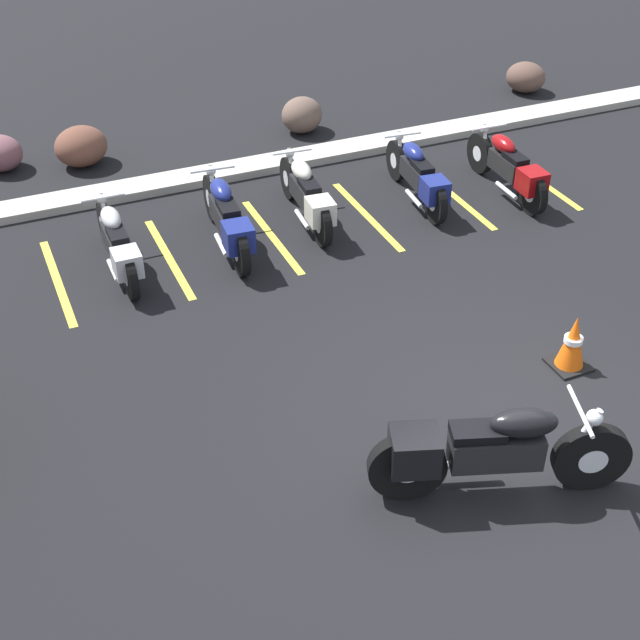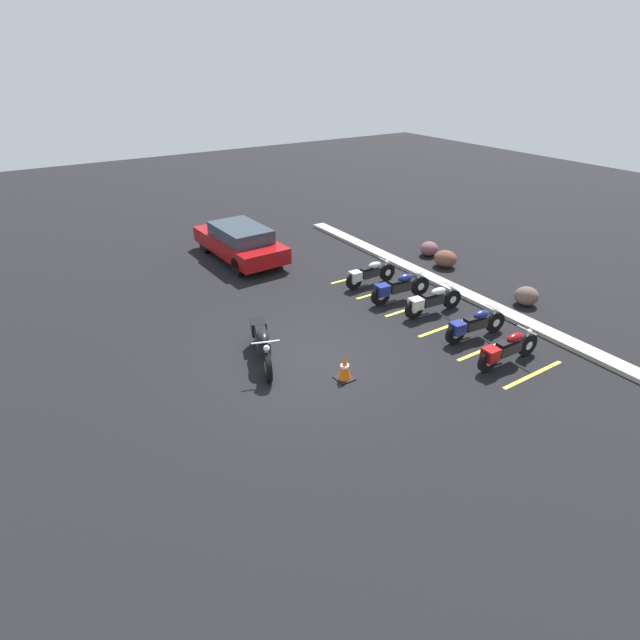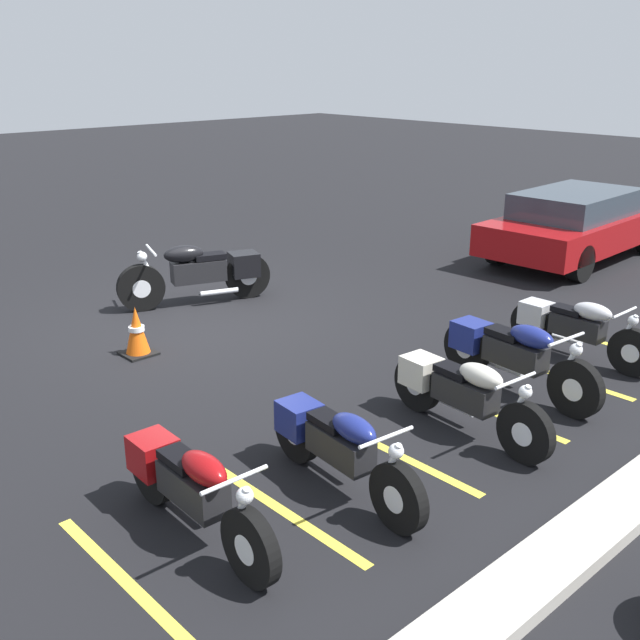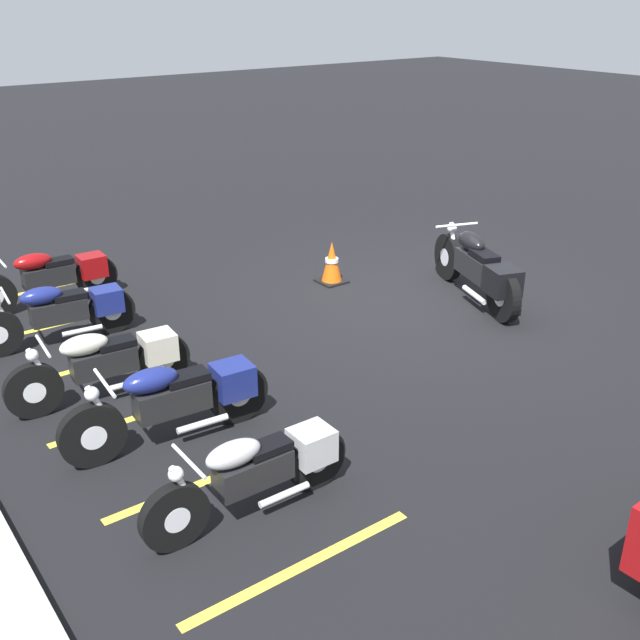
# 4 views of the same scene
# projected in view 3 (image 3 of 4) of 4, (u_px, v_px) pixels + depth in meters

# --- Properties ---
(ground) EXTENTS (60.00, 60.00, 0.00)m
(ground) POSITION_uv_depth(u_px,v_px,m) (198.00, 321.00, 10.72)
(ground) COLOR black
(motorcycle_black_featured) EXTENTS (2.27, 1.04, 0.93)m
(motorcycle_black_featured) POSITION_uv_depth(u_px,v_px,m) (203.00, 272.00, 11.37)
(motorcycle_black_featured) COLOR black
(motorcycle_black_featured) RESTS_ON ground
(parked_bike_0) EXTENTS (0.55, 1.95, 0.77)m
(parked_bike_0) POSITION_uv_depth(u_px,v_px,m) (573.00, 326.00, 9.33)
(parked_bike_0) COLOR black
(parked_bike_0) RESTS_ON ground
(parked_bike_1) EXTENTS (0.60, 2.12, 0.83)m
(parked_bike_1) POSITION_uv_depth(u_px,v_px,m) (511.00, 353.00, 8.38)
(parked_bike_1) COLOR black
(parked_bike_1) RESTS_ON ground
(parked_bike_2) EXTENTS (0.56, 2.00, 0.79)m
(parked_bike_2) POSITION_uv_depth(u_px,v_px,m) (461.00, 392.00, 7.47)
(parked_bike_2) COLOR black
(parked_bike_2) RESTS_ON ground
(parked_bike_3) EXTENTS (0.57, 1.98, 0.78)m
(parked_bike_3) POSITION_uv_depth(u_px,v_px,m) (336.00, 445.00, 6.46)
(parked_bike_3) COLOR black
(parked_bike_3) RESTS_ON ground
(parked_bike_4) EXTENTS (0.56, 2.01, 0.79)m
(parked_bike_4) POSITION_uv_depth(u_px,v_px,m) (189.00, 486.00, 5.83)
(parked_bike_4) COLOR black
(parked_bike_4) RESTS_ON ground
(car_red) EXTENTS (4.37, 1.98, 1.29)m
(car_red) POSITION_uv_depth(u_px,v_px,m) (577.00, 223.00, 13.83)
(car_red) COLOR black
(car_red) RESTS_ON ground
(concrete_curb) EXTENTS (18.00, 0.50, 0.12)m
(concrete_curb) POSITION_uv_depth(u_px,v_px,m) (627.00, 502.00, 6.27)
(concrete_curb) COLOR #A8A399
(concrete_curb) RESTS_ON ground
(traffic_cone) EXTENTS (0.40, 0.40, 0.64)m
(traffic_cone) POSITION_uv_depth(u_px,v_px,m) (137.00, 332.00, 9.44)
(traffic_cone) COLOR black
(traffic_cone) RESTS_ON ground
(stall_line_0) EXTENTS (0.10, 2.10, 0.00)m
(stall_line_0) POSITION_uv_depth(u_px,v_px,m) (607.00, 344.00, 9.88)
(stall_line_0) COLOR gold
(stall_line_0) RESTS_ON ground
(stall_line_1) EXTENTS (0.10, 2.10, 0.00)m
(stall_line_1) POSITION_uv_depth(u_px,v_px,m) (550.00, 373.00, 8.98)
(stall_line_1) COLOR gold
(stall_line_1) RESTS_ON ground
(stall_line_2) EXTENTS (0.10, 2.10, 0.00)m
(stall_line_2) POSITION_uv_depth(u_px,v_px,m) (480.00, 408.00, 8.08)
(stall_line_2) COLOR gold
(stall_line_2) RESTS_ON ground
(stall_line_3) EXTENTS (0.10, 2.10, 0.00)m
(stall_line_3) POSITION_uv_depth(u_px,v_px,m) (392.00, 452.00, 7.18)
(stall_line_3) COLOR gold
(stall_line_3) RESTS_ON ground
(stall_line_4) EXTENTS (0.10, 2.10, 0.00)m
(stall_line_4) POSITION_uv_depth(u_px,v_px,m) (279.00, 508.00, 6.28)
(stall_line_4) COLOR gold
(stall_line_4) RESTS_ON ground
(stall_line_5) EXTENTS (0.10, 2.10, 0.00)m
(stall_line_5) POSITION_uv_depth(u_px,v_px,m) (129.00, 584.00, 5.37)
(stall_line_5) COLOR gold
(stall_line_5) RESTS_ON ground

